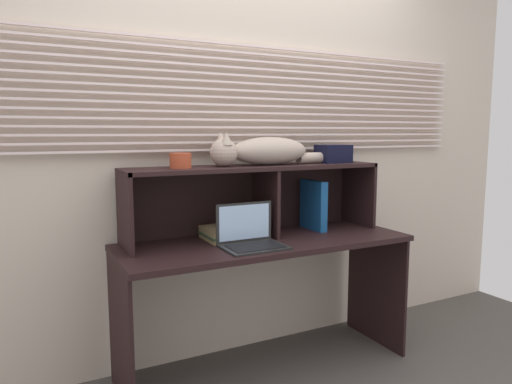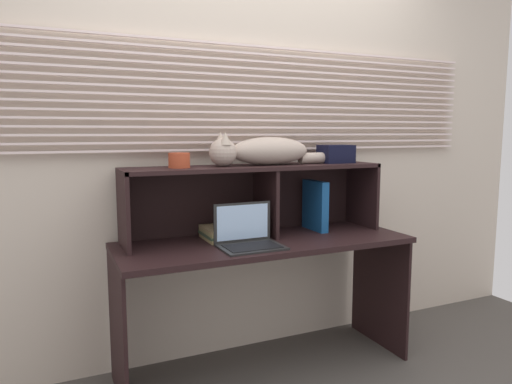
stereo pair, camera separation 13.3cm
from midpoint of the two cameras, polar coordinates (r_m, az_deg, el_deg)
back_panel_with_blinds at (r=2.76m, az=-3.38°, el=6.09°), size 4.40×0.08×2.50m
desk at (r=2.56m, az=-0.27°, el=-8.86°), size 1.59×0.58×0.74m
hutch_shelf_unit at (r=2.61m, az=-1.66°, el=0.86°), size 1.47×0.32×0.40m
cat at (r=2.59m, az=-0.61°, el=5.03°), size 0.81×0.19×0.18m
laptop at (r=2.38m, az=-2.26°, el=-5.67°), size 0.32×0.24×0.22m
binder_upright at (r=2.79m, az=5.71°, el=-1.60°), size 0.05×0.23×0.30m
book_stack at (r=2.54m, az=-6.09°, el=-5.13°), size 0.16×0.24×0.07m
small_basket at (r=2.41m, az=-10.84°, el=3.81°), size 0.11×0.11×0.08m
storage_box at (r=2.84m, az=8.16°, el=4.68°), size 0.19×0.14×0.11m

